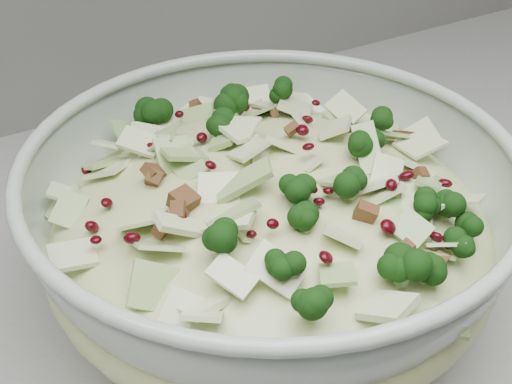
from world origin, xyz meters
TOP-DOWN VIEW (x-y plane):
  - mixing_bowl at (-0.54, 1.60)m, footprint 0.36×0.36m
  - salad at (-0.54, 1.60)m, footprint 0.34×0.34m

SIDE VIEW (x-z plane):
  - mixing_bowl at x=-0.54m, z-range 0.90..1.04m
  - salad at x=-0.54m, z-range 0.93..1.07m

